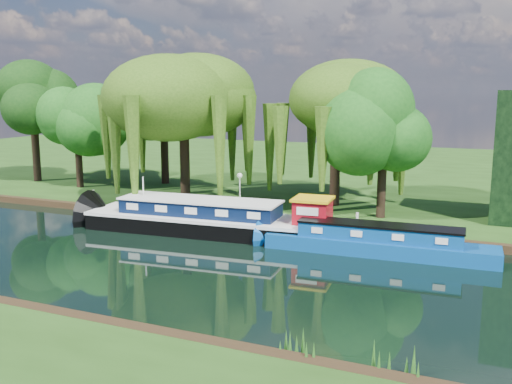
% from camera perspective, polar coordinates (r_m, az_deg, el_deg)
% --- Properties ---
extents(ground, '(120.00, 120.00, 0.00)m').
position_cam_1_polar(ground, '(29.95, -11.07, -6.43)').
color(ground, black).
extents(far_bank, '(120.00, 52.00, 0.45)m').
position_cam_1_polar(far_bank, '(60.44, 7.38, 2.27)').
color(far_bank, '#1E3E11').
rests_on(far_bank, ground).
extents(dutch_barge, '(15.91, 4.70, 3.31)m').
position_cam_1_polar(dutch_barge, '(34.09, -4.09, -2.80)').
color(dutch_barge, black).
rests_on(dutch_barge, ground).
extents(narrowboat, '(12.00, 2.57, 1.74)m').
position_cam_1_polar(narrowboat, '(30.47, 12.18, -4.97)').
color(narrowboat, navy).
rests_on(narrowboat, ground).
extents(white_cruiser, '(2.39, 2.15, 1.11)m').
position_cam_1_polar(white_cruiser, '(31.91, 17.86, -5.71)').
color(white_cruiser, silver).
rests_on(white_cruiser, ground).
extents(willow_left, '(8.40, 8.40, 10.07)m').
position_cam_1_polar(willow_left, '(41.13, -7.27, 9.13)').
color(willow_left, black).
rests_on(willow_left, far_bank).
extents(willow_right, '(7.56, 7.56, 9.21)m').
position_cam_1_polar(willow_right, '(39.86, 8.06, 8.23)').
color(willow_right, black).
rests_on(willow_right, far_bank).
extents(tree_far_left, '(5.12, 5.12, 8.24)m').
position_cam_1_polar(tree_far_left, '(49.32, -17.50, 6.97)').
color(tree_far_left, black).
rests_on(tree_far_left, far_bank).
extents(tree_far_back, '(5.66, 5.66, 9.51)m').
position_cam_1_polar(tree_far_back, '(54.04, -21.42, 8.03)').
color(tree_far_back, black).
rests_on(tree_far_back, far_bank).
extents(tree_far_mid, '(5.77, 5.77, 9.45)m').
position_cam_1_polar(tree_far_mid, '(49.61, -9.25, 8.32)').
color(tree_far_mid, black).
rests_on(tree_far_mid, far_bank).
extents(tree_far_right, '(4.91, 4.91, 8.03)m').
position_cam_1_polar(tree_far_right, '(36.48, 12.66, 6.03)').
color(tree_far_right, black).
rests_on(tree_far_right, far_bank).
extents(lamppost, '(0.36, 0.36, 2.56)m').
position_cam_1_polar(lamppost, '(38.09, -1.65, 1.05)').
color(lamppost, silver).
rests_on(lamppost, far_bank).
extents(mooring_posts, '(19.16, 0.16, 1.00)m').
position_cam_1_polar(mooring_posts, '(36.95, -4.42, -1.58)').
color(mooring_posts, silver).
rests_on(mooring_posts, far_bank).
extents(reeds_near, '(33.70, 1.50, 1.10)m').
position_cam_1_polar(reeds_near, '(20.24, -6.99, -12.93)').
color(reeds_near, '#205516').
rests_on(reeds_near, ground).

